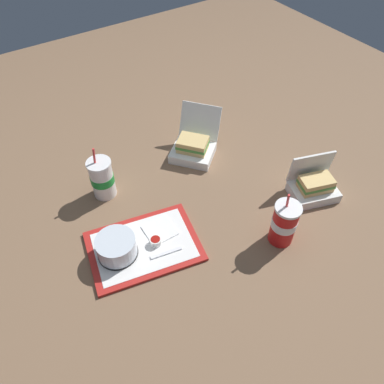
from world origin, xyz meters
The scene contains 10 objects.
ground_plane centered at (0.00, 0.00, 0.00)m, with size 3.20×3.20×0.00m, color brown.
food_tray centered at (0.25, 0.06, 0.01)m, with size 0.42×0.33×0.01m.
cake_container centered at (0.33, 0.05, 0.05)m, with size 0.13×0.13×0.07m.
ketchup_cup centered at (0.21, 0.08, 0.03)m, with size 0.04×0.04×0.02m.
napkin_stack centered at (0.17, 0.04, 0.02)m, with size 0.10×0.10×0.00m, color white.
plastic_fork centered at (0.20, 0.13, 0.02)m, with size 0.11×0.01×0.01m, color white.
clamshell_sandwich_back centered at (-0.41, 0.21, 0.04)m, with size 0.20×0.18×0.16m.
clamshell_sandwich_front centered at (-0.16, -0.24, 0.04)m, with size 0.28×0.27×0.17m.
soda_cup_right centered at (-0.17, 0.29, 0.09)m, with size 0.09×0.09×0.23m.
soda_cup_back centered at (0.25, -0.24, 0.08)m, with size 0.09×0.09×0.22m.
Camera 1 is at (0.51, 0.76, 1.07)m, focal length 35.00 mm.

